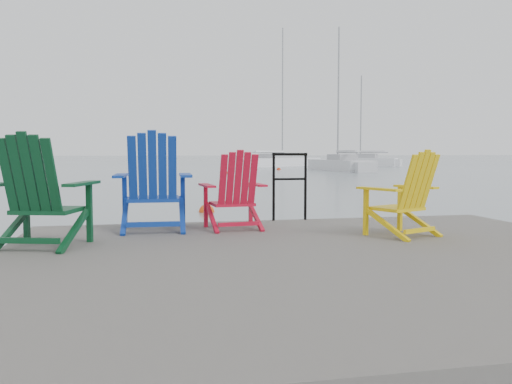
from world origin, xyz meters
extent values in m
plane|color=gray|center=(0.00, 0.00, 0.00)|extent=(400.00, 400.00, 0.00)
cube|color=#2D2A28|center=(0.00, 0.00, 0.40)|extent=(6.00, 5.00, 0.20)
cylinder|color=black|center=(-2.70, 2.20, -0.30)|extent=(0.26, 0.26, 1.20)
cylinder|color=black|center=(0.00, 2.20, -0.30)|extent=(0.26, 0.26, 1.20)
cylinder|color=black|center=(2.70, 2.20, -0.30)|extent=(0.26, 0.26, 1.20)
cylinder|color=black|center=(0.03, 2.45, 0.95)|extent=(0.04, 0.04, 0.90)
cylinder|color=black|center=(0.47, 2.45, 0.95)|extent=(0.04, 0.04, 0.90)
cylinder|color=black|center=(0.25, 2.45, 1.38)|extent=(0.48, 0.04, 0.04)
cylinder|color=black|center=(0.25, 2.45, 1.05)|extent=(0.44, 0.03, 0.03)
cube|color=#0A391D|center=(-2.58, 1.07, 0.84)|extent=(0.68, 0.64, 0.04)
cube|color=#0A391D|center=(-2.84, 1.36, 0.80)|extent=(0.06, 0.06, 0.59)
cube|color=#0A391D|center=(-2.21, 1.17, 0.80)|extent=(0.06, 0.06, 0.59)
cube|color=#0A391D|center=(-2.93, 1.15, 1.11)|extent=(0.30, 0.65, 0.03)
cube|color=#0A391D|center=(-2.25, 0.94, 1.11)|extent=(0.30, 0.65, 0.03)
cube|color=#0A391D|center=(-2.68, 0.74, 1.19)|extent=(0.57, 0.41, 0.72)
cube|color=#0E3195|center=(-1.55, 1.97, 0.86)|extent=(0.61, 0.55, 0.04)
cube|color=#0E3195|center=(-1.89, 2.20, 0.81)|extent=(0.06, 0.06, 0.62)
cube|color=#0E3195|center=(-1.19, 2.17, 0.81)|extent=(0.06, 0.06, 0.62)
cube|color=#0E3195|center=(-1.92, 1.96, 1.14)|extent=(0.16, 0.68, 0.03)
cube|color=#0E3195|center=(-1.17, 1.93, 1.14)|extent=(0.16, 0.68, 0.03)
cube|color=#0E3195|center=(-1.56, 1.61, 1.23)|extent=(0.56, 0.31, 0.76)
cube|color=red|center=(-0.63, 1.86, 0.79)|extent=(0.51, 0.46, 0.04)
cube|color=red|center=(-0.93, 2.02, 0.75)|extent=(0.05, 0.05, 0.51)
cube|color=red|center=(-0.36, 2.06, 0.75)|extent=(0.05, 0.05, 0.51)
cube|color=red|center=(-0.93, 1.82, 1.02)|extent=(0.15, 0.56, 0.02)
cube|color=red|center=(-0.32, 1.87, 1.02)|extent=(0.15, 0.56, 0.02)
cube|color=red|center=(-0.61, 1.57, 1.09)|extent=(0.46, 0.26, 0.62)
cube|color=yellow|center=(1.05, 0.96, 0.79)|extent=(0.61, 0.58, 0.04)
cube|color=yellow|center=(0.72, 1.01, 0.75)|extent=(0.06, 0.06, 0.51)
cube|color=yellow|center=(1.24, 1.24, 0.75)|extent=(0.06, 0.06, 0.51)
cube|color=yellow|center=(0.77, 0.82, 1.02)|extent=(0.32, 0.55, 0.02)
cube|color=yellow|center=(1.33, 1.07, 1.02)|extent=(0.32, 0.55, 0.02)
cube|color=yellow|center=(1.16, 0.69, 1.09)|extent=(0.50, 0.39, 0.62)
cube|color=silver|center=(13.15, 34.49, 0.25)|extent=(2.59, 8.13, 1.10)
cube|color=#9E9EA3|center=(13.17, 34.09, 0.95)|extent=(1.61, 2.49, 0.55)
cylinder|color=gray|center=(13.12, 34.89, 5.81)|extent=(0.12, 0.12, 10.02)
cube|color=white|center=(11.61, 47.07, 0.25)|extent=(9.77, 7.98, 1.10)
cube|color=#9E9EA3|center=(11.20, 46.78, 0.95)|extent=(3.54, 3.25, 0.55)
cylinder|color=gray|center=(12.03, 47.36, 7.12)|extent=(0.12, 0.12, 12.64)
cube|color=white|center=(20.18, 46.37, 0.25)|extent=(6.16, 5.44, 1.10)
cube|color=#9E9EA3|center=(20.43, 46.17, 0.95)|extent=(2.28, 2.16, 0.55)
cylinder|color=gray|center=(19.93, 46.58, 4.89)|extent=(0.12, 0.12, 8.18)
sphere|color=#D5440C|center=(-0.19, 8.10, 0.00)|extent=(0.37, 0.37, 0.37)
sphere|color=red|center=(3.93, 30.36, 0.00)|extent=(0.33, 0.33, 0.33)
sphere|color=#C1490B|center=(12.75, 33.96, 0.00)|extent=(0.33, 0.33, 0.33)
sphere|color=red|center=(8.94, 36.78, 0.00)|extent=(0.34, 0.34, 0.34)
camera|label=1|loc=(-1.69, -4.50, 1.41)|focal=38.00mm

